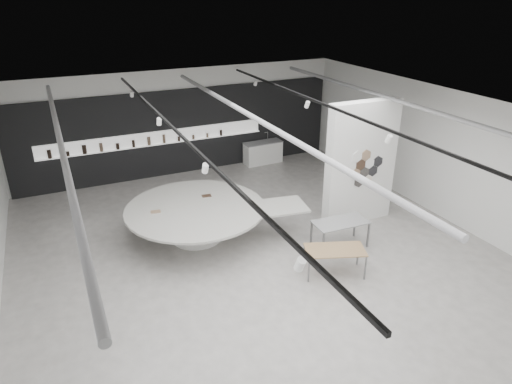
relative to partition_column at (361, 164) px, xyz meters
name	(u,v)px	position (x,y,z in m)	size (l,w,h in m)	color
room	(262,189)	(-3.59, -1.00, 0.27)	(12.02, 14.02, 3.82)	#B0ABA6
back_wall_display	(180,132)	(-3.59, 5.94, -0.26)	(11.80, 0.27, 3.10)	black
partition_column	(361,164)	(0.00, 0.00, 0.00)	(2.20, 0.38, 3.60)	white
display_island	(199,218)	(-4.58, 0.92, -1.17)	(5.07, 4.34, 0.97)	white
sample_table_wood	(335,251)	(-2.15, -2.07, -1.18)	(1.58, 1.17, 0.67)	#9C7951
sample_table_stone	(341,224)	(-1.31, -1.06, -1.12)	(1.48, 0.79, 0.75)	gray
kitchen_counter	(263,152)	(-0.43, 5.54, -1.37)	(1.54, 0.64, 1.20)	white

